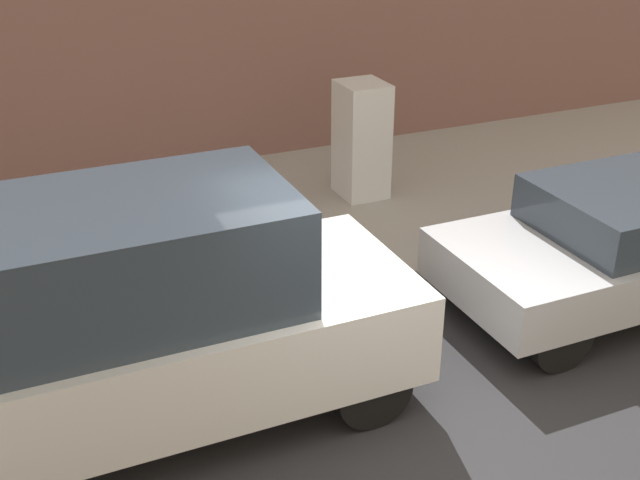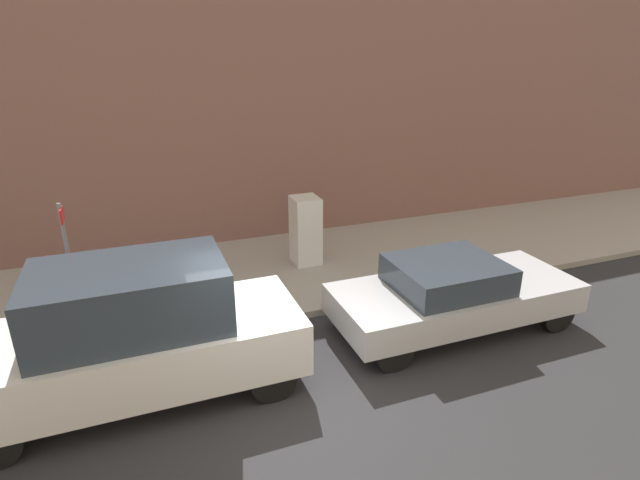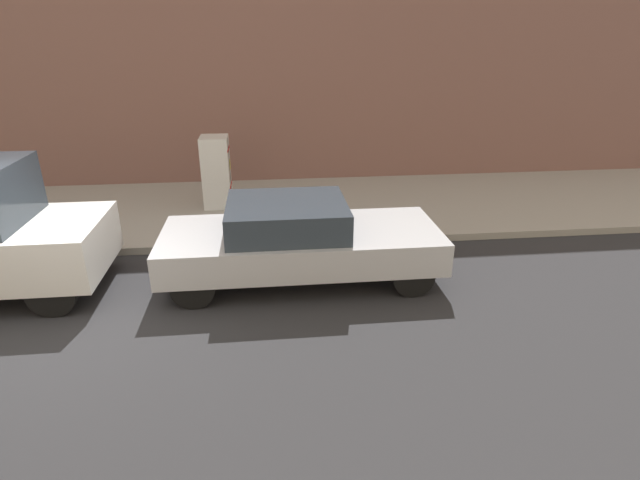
# 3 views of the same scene
# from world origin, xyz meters

# --- Properties ---
(ground_plane) EXTENTS (80.00, 80.00, 0.00)m
(ground_plane) POSITION_xyz_m (0.00, 0.00, 0.00)
(ground_plane) COLOR #28282B
(sidewalk_slab) EXTENTS (4.48, 44.00, 0.15)m
(sidewalk_slab) POSITION_xyz_m (-4.57, 0.00, 0.07)
(sidewalk_slab) COLOR #9E998E
(sidewalk_slab) RESTS_ON ground
(building_facade_near) EXTENTS (2.30, 39.60, 7.07)m
(building_facade_near) POSITION_xyz_m (-7.96, 0.00, 3.53)
(building_facade_near) COLOR #7F564C
(building_facade_near) RESTS_ON ground
(discarded_refrigerator) EXTENTS (0.70, 0.63, 1.64)m
(discarded_refrigerator) POSITION_xyz_m (-4.72, 1.91, 0.97)
(discarded_refrigerator) COLOR white
(discarded_refrigerator) RESTS_ON sidewalk_slab
(manhole_cover) EXTENTS (0.70, 0.70, 0.02)m
(manhole_cover) POSITION_xyz_m (-2.94, 4.21, 0.16)
(manhole_cover) COLOR #47443F
(manhole_cover) RESTS_ON sidewalk_slab
(street_sign_post) EXTENTS (0.36, 0.07, 2.57)m
(street_sign_post) POSITION_xyz_m (-2.73, -2.96, 1.59)
(street_sign_post) COLOR slate
(street_sign_post) RESTS_ON sidewalk_slab
(fire_hydrant) EXTENTS (0.22, 0.22, 0.75)m
(fire_hydrant) POSITION_xyz_m (-2.70, -2.72, 0.53)
(fire_hydrant) COLOR slate
(fire_hydrant) RESTS_ON sidewalk_slab
(parked_van_white) EXTENTS (1.91, 4.90, 2.16)m
(parked_van_white) POSITION_xyz_m (-1.06, -2.05, 1.08)
(parked_van_white) COLOR silver
(parked_van_white) RESTS_ON ground
(parked_sedan_silver) EXTENTS (1.88, 4.68, 1.39)m
(parked_sedan_silver) POSITION_xyz_m (-1.06, 3.55, 0.73)
(parked_sedan_silver) COLOR silver
(parked_sedan_silver) RESTS_ON ground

